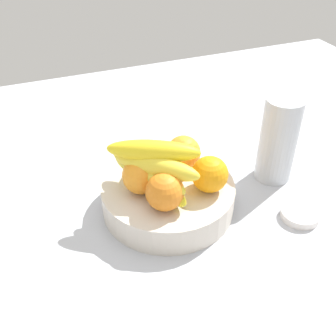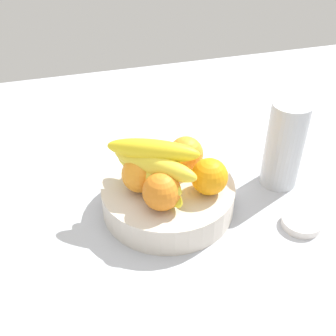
% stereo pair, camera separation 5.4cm
% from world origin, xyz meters
% --- Properties ---
extents(ground_plane, '(1.80, 1.40, 0.03)m').
position_xyz_m(ground_plane, '(0.00, 0.00, -0.01)').
color(ground_plane, '#B2B6BE').
extents(fruit_bowl, '(0.26, 0.26, 0.06)m').
position_xyz_m(fruit_bowl, '(-0.03, -0.01, 0.03)').
color(fruit_bowl, beige).
rests_on(fruit_bowl, ground_plane).
extents(orange_front_left, '(0.07, 0.07, 0.07)m').
position_xyz_m(orange_front_left, '(0.02, 0.03, 0.09)').
color(orange_front_left, orange).
rests_on(orange_front_left, fruit_bowl).
extents(orange_front_right, '(0.07, 0.07, 0.07)m').
position_xyz_m(orange_front_right, '(-0.05, 0.03, 0.09)').
color(orange_front_right, orange).
rests_on(orange_front_right, fruit_bowl).
extents(orange_center, '(0.07, 0.07, 0.07)m').
position_xyz_m(orange_center, '(-0.08, -0.01, 0.09)').
color(orange_center, orange).
rests_on(orange_center, fruit_bowl).
extents(orange_back_left, '(0.07, 0.07, 0.07)m').
position_xyz_m(orange_back_left, '(-0.06, -0.07, 0.09)').
color(orange_back_left, orange).
rests_on(orange_back_left, fruit_bowl).
extents(orange_back_right, '(0.07, 0.07, 0.07)m').
position_xyz_m(orange_back_right, '(0.04, -0.05, 0.09)').
color(orange_back_right, orange).
rests_on(orange_back_right, fruit_bowl).
extents(banana_bunch, '(0.17, 0.17, 0.11)m').
position_xyz_m(banana_bunch, '(-0.06, -0.02, 0.11)').
color(banana_bunch, yellow).
rests_on(banana_bunch, fruit_bowl).
extents(thermos_tumbler, '(0.08, 0.08, 0.19)m').
position_xyz_m(thermos_tumbler, '(0.22, -0.00, 0.09)').
color(thermos_tumbler, '#B9BDC3').
rests_on(thermos_tumbler, ground_plane).
extents(jar_lid, '(0.07, 0.07, 0.02)m').
position_xyz_m(jar_lid, '(0.20, -0.13, 0.01)').
color(jar_lid, white).
rests_on(jar_lid, ground_plane).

